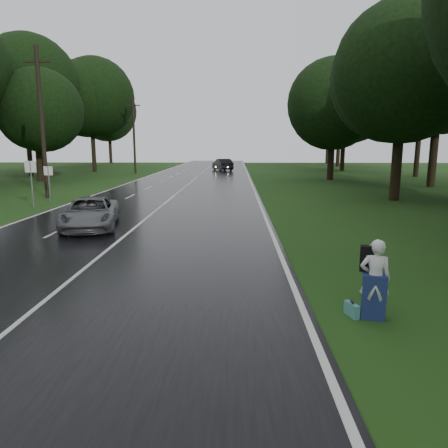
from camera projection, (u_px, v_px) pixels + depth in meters
The scene contains 16 objects.
ground at pixel (40, 307), 9.25m from camera, with size 160.00×160.00×0.00m, color #1E4113.
road at pixel (173, 197), 28.89m from camera, with size 12.00×140.00×0.04m, color black.
lane_center at pixel (173, 196), 28.89m from camera, with size 0.12×140.00×0.01m, color silver.
grey_car at pixel (90, 213), 17.75m from camera, with size 2.17×4.71×1.31m, color #535659.
far_car at pixel (222, 165), 58.76m from camera, with size 1.75×5.02×1.65m, color black.
hitchhiker at pixel (374, 282), 8.51m from camera, with size 0.69×0.65×1.68m.
suitcase at pixel (352, 310), 8.70m from camera, with size 0.12×0.41×0.29m, color teal.
utility_pole_mid at pixel (48, 198), 28.41m from camera, with size 1.80×0.28×9.82m, color black, non-canonical shape.
utility_pole_far at pixel (136, 174), 53.18m from camera, with size 1.80×0.28×9.36m, color black, non-canonical shape.
road_sign_a at pixel (34, 208), 23.78m from camera, with size 0.64×0.10×2.68m, color white, non-canonical shape.
road_sign_b at pixel (51, 203), 25.93m from camera, with size 0.54×0.10×2.27m, color white, non-canonical shape.
tree_left_e at pixel (41, 181), 41.73m from camera, with size 7.43×7.43×11.61m, color black, non-canonical shape.
tree_left_f at pixel (95, 172), 56.88m from camera, with size 11.27×11.27×17.60m, color black, non-canonical shape.
tree_right_d at pixel (394, 200), 27.29m from camera, with size 8.99×8.99×14.04m, color black, non-canonical shape.
tree_right_e at pixel (330, 180), 43.72m from camera, with size 8.07×8.07×12.60m, color black, non-canonical shape.
tree_right_f at pixel (329, 171), 57.83m from camera, with size 8.36×8.36×13.06m, color black, non-canonical shape.
Camera 1 is at (4.34, -8.63, 3.52)m, focal length 33.40 mm.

